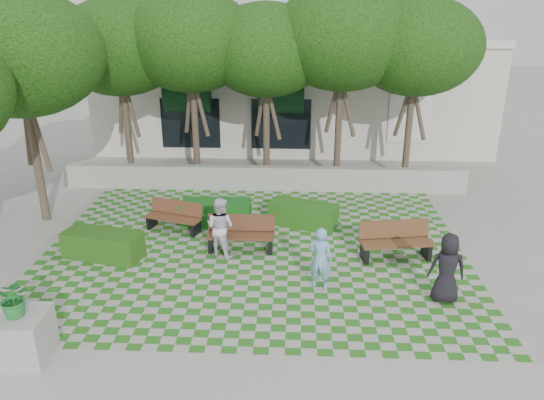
{
  "coord_description": "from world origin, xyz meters",
  "views": [
    {
      "loc": [
        1.15,
        -12.66,
        6.91
      ],
      "look_at": [
        0.5,
        1.5,
        1.4
      ],
      "focal_mm": 35.0,
      "sensor_mm": 36.0,
      "label": 1
    }
  ],
  "objects_px": {
    "bench_mid": "(241,234)",
    "person_blue": "(320,258)",
    "hedge_midleft": "(216,213)",
    "hedge_west": "(103,245)",
    "hedge_midright": "(303,214)",
    "bench_west": "(174,217)",
    "bench_east": "(396,241)",
    "person_white": "(220,227)",
    "person_dark": "(447,268)",
    "planter_front": "(20,328)"
  },
  "relations": [
    {
      "from": "hedge_midright",
      "to": "person_blue",
      "type": "distance_m",
      "value": 3.92
    },
    {
      "from": "person_dark",
      "to": "bench_east",
      "type": "bearing_deg",
      "value": -64.84
    },
    {
      "from": "hedge_west",
      "to": "person_blue",
      "type": "distance_m",
      "value": 6.18
    },
    {
      "from": "person_white",
      "to": "hedge_west",
      "type": "bearing_deg",
      "value": 28.75
    },
    {
      "from": "person_blue",
      "to": "person_white",
      "type": "distance_m",
      "value": 3.19
    },
    {
      "from": "bench_west",
      "to": "person_dark",
      "type": "xyz_separation_m",
      "value": [
        7.37,
        -3.77,
        0.42
      ]
    },
    {
      "from": "planter_front",
      "to": "person_dark",
      "type": "distance_m",
      "value": 9.41
    },
    {
      "from": "bench_west",
      "to": "person_dark",
      "type": "relative_size",
      "value": 1.07
    },
    {
      "from": "hedge_midleft",
      "to": "bench_mid",
      "type": "bearing_deg",
      "value": -61.57
    },
    {
      "from": "hedge_west",
      "to": "person_dark",
      "type": "distance_m",
      "value": 9.17
    },
    {
      "from": "person_blue",
      "to": "person_dark",
      "type": "bearing_deg",
      "value": -172.06
    },
    {
      "from": "hedge_midright",
      "to": "hedge_west",
      "type": "relative_size",
      "value": 0.97
    },
    {
      "from": "hedge_midleft",
      "to": "person_white",
      "type": "distance_m",
      "value": 2.28
    },
    {
      "from": "hedge_midleft",
      "to": "person_dark",
      "type": "xyz_separation_m",
      "value": [
        6.14,
        -4.31,
        0.49
      ]
    },
    {
      "from": "hedge_midleft",
      "to": "hedge_west",
      "type": "xyz_separation_m",
      "value": [
        -2.83,
        -2.45,
        -0.01
      ]
    },
    {
      "from": "hedge_midright",
      "to": "person_blue",
      "type": "relative_size",
      "value": 1.28
    },
    {
      "from": "planter_front",
      "to": "person_dark",
      "type": "bearing_deg",
      "value": 16.15
    },
    {
      "from": "bench_west",
      "to": "hedge_west",
      "type": "relative_size",
      "value": 0.86
    },
    {
      "from": "bench_mid",
      "to": "bench_west",
      "type": "distance_m",
      "value": 2.55
    },
    {
      "from": "hedge_midright",
      "to": "hedge_midleft",
      "type": "distance_m",
      "value": 2.79
    },
    {
      "from": "person_white",
      "to": "person_dark",
      "type": "bearing_deg",
      "value": -176.39
    },
    {
      "from": "bench_west",
      "to": "person_blue",
      "type": "distance_m",
      "value": 5.52
    },
    {
      "from": "hedge_midright",
      "to": "planter_front",
      "type": "height_order",
      "value": "planter_front"
    },
    {
      "from": "bench_west",
      "to": "hedge_west",
      "type": "distance_m",
      "value": 2.49
    },
    {
      "from": "hedge_midleft",
      "to": "planter_front",
      "type": "relative_size",
      "value": 1.21
    },
    {
      "from": "bench_west",
      "to": "hedge_midright",
      "type": "xyz_separation_m",
      "value": [
        4.03,
        0.56,
        -0.08
      ]
    },
    {
      "from": "bench_east",
      "to": "hedge_midleft",
      "type": "height_order",
      "value": "bench_east"
    },
    {
      "from": "hedge_midright",
      "to": "person_white",
      "type": "distance_m",
      "value": 3.26
    },
    {
      "from": "hedge_midright",
      "to": "bench_west",
      "type": "bearing_deg",
      "value": -172.02
    },
    {
      "from": "bench_mid",
      "to": "person_dark",
      "type": "xyz_separation_m",
      "value": [
        5.16,
        -2.5,
        0.38
      ]
    },
    {
      "from": "person_blue",
      "to": "bench_mid",
      "type": "bearing_deg",
      "value": -26.31
    },
    {
      "from": "bench_west",
      "to": "person_blue",
      "type": "height_order",
      "value": "person_blue"
    },
    {
      "from": "bench_mid",
      "to": "hedge_midright",
      "type": "relative_size",
      "value": 0.91
    },
    {
      "from": "bench_east",
      "to": "bench_west",
      "type": "xyz_separation_m",
      "value": [
        -6.56,
        1.58,
        -0.06
      ]
    },
    {
      "from": "hedge_midleft",
      "to": "person_white",
      "type": "xyz_separation_m",
      "value": [
        0.45,
        -2.18,
        0.48
      ]
    },
    {
      "from": "hedge_west",
      "to": "planter_front",
      "type": "xyz_separation_m",
      "value": [
        -0.07,
        -4.48,
        0.36
      ]
    },
    {
      "from": "hedge_west",
      "to": "person_white",
      "type": "relative_size",
      "value": 1.25
    },
    {
      "from": "bench_mid",
      "to": "hedge_west",
      "type": "bearing_deg",
      "value": -170.54
    },
    {
      "from": "hedge_midright",
      "to": "person_white",
      "type": "bearing_deg",
      "value": -136.83
    },
    {
      "from": "hedge_midleft",
      "to": "hedge_west",
      "type": "distance_m",
      "value": 3.74
    },
    {
      "from": "bench_east",
      "to": "person_dark",
      "type": "distance_m",
      "value": 2.36
    },
    {
      "from": "person_blue",
      "to": "person_dark",
      "type": "height_order",
      "value": "person_dark"
    },
    {
      "from": "bench_mid",
      "to": "person_blue",
      "type": "distance_m",
      "value": 3.01
    },
    {
      "from": "person_white",
      "to": "hedge_midleft",
      "type": "bearing_deg",
      "value": -54.31
    },
    {
      "from": "person_blue",
      "to": "hedge_midleft",
      "type": "bearing_deg",
      "value": -33.85
    },
    {
      "from": "bench_mid",
      "to": "person_dark",
      "type": "distance_m",
      "value": 5.74
    },
    {
      "from": "bench_east",
      "to": "bench_west",
      "type": "bearing_deg",
      "value": 157.47
    },
    {
      "from": "bench_east",
      "to": "bench_west",
      "type": "relative_size",
      "value": 1.12
    },
    {
      "from": "hedge_midleft",
      "to": "bench_east",
      "type": "bearing_deg",
      "value": -21.74
    },
    {
      "from": "hedge_midright",
      "to": "hedge_midleft",
      "type": "xyz_separation_m",
      "value": [
        -2.79,
        -0.02,
        0.02
      ]
    }
  ]
}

